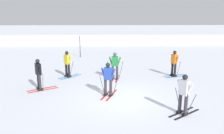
% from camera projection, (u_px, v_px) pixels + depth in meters
% --- Properties ---
extents(ground_plane, '(120.00, 120.00, 0.00)m').
position_uv_depth(ground_plane, '(120.00, 97.00, 10.84)').
color(ground_plane, silver).
extents(far_snow_ridge, '(80.00, 7.90, 1.22)m').
position_uv_depth(far_snow_ridge, '(111.00, 37.00, 31.68)').
color(far_snow_ridge, silver).
rests_on(far_snow_ridge, ground).
extents(skier_white, '(1.52, 1.23, 1.71)m').
position_uv_depth(skier_white, '(184.00, 93.00, 8.84)').
color(skier_white, black).
rests_on(skier_white, ground).
extents(skier_blue, '(0.95, 1.63, 1.71)m').
position_uv_depth(skier_blue, '(108.00, 78.00, 10.83)').
color(skier_blue, red).
rests_on(skier_blue, ground).
extents(skier_black, '(1.56, 1.14, 1.71)m').
position_uv_depth(skier_black, '(39.00, 74.00, 11.64)').
color(skier_black, red).
rests_on(skier_black, ground).
extents(skier_orange, '(1.63, 0.95, 1.71)m').
position_uv_depth(skier_orange, '(174.00, 63.00, 14.14)').
color(skier_orange, '#237AC6').
rests_on(skier_orange, ground).
extents(skier_green, '(1.00, 1.64, 1.71)m').
position_uv_depth(skier_green, '(115.00, 65.00, 13.50)').
color(skier_green, red).
rests_on(skier_green, ground).
extents(skier_yellow, '(1.37, 1.41, 1.71)m').
position_uv_depth(skier_yellow, '(67.00, 63.00, 13.96)').
color(skier_yellow, '#237AC6').
rests_on(skier_yellow, ground).
extents(trail_marker_pole, '(0.06, 0.06, 1.96)m').
position_uv_depth(trail_marker_pole, '(80.00, 47.00, 20.27)').
color(trail_marker_pole, black).
rests_on(trail_marker_pole, ground).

